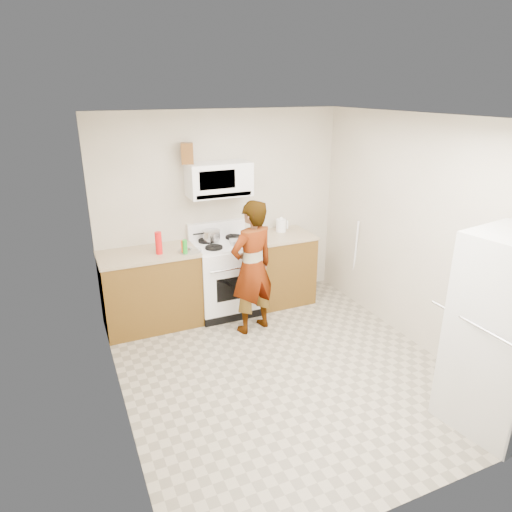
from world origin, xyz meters
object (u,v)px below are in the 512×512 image
gas_range (225,276)px  person (252,268)px  fridge (506,335)px  microwave (219,179)px  saucepan (211,235)px  kettle (281,225)px

gas_range → person: 0.68m
fridge → person: bearing=108.9°
microwave → person: 1.16m
microwave → saucepan: (-0.12, -0.02, -0.69)m
microwave → saucepan: microwave is taller
gas_range → saucepan: size_ratio=5.31×
kettle → saucepan: size_ratio=0.77×
gas_range → person: (0.13, -0.59, 0.31)m
microwave → gas_range: bearing=-90.0°
fridge → saucepan: (-1.50, 3.01, 0.16)m
saucepan → gas_range: bearing=-42.1°
gas_range → microwave: 1.22m
person → kettle: person is taller
microwave → person: size_ratio=0.48×
fridge → gas_range: bearing=105.9°
person → saucepan: person is taller
gas_range → kettle: bearing=8.7°
person → fridge: (1.25, -2.31, 0.06)m
microwave → saucepan: 0.70m
person → microwave: bearing=-94.6°
fridge → saucepan: bearing=107.0°
gas_range → microwave: size_ratio=1.49×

